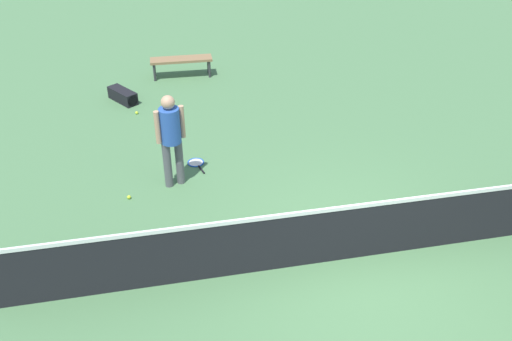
{
  "coord_description": "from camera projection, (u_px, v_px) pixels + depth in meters",
  "views": [
    {
      "loc": [
        2.63,
        5.72,
        5.46
      ],
      "look_at": [
        1.2,
        -1.23,
        0.9
      ],
      "focal_mm": 38.74,
      "sensor_mm": 36.0,
      "label": 1
    }
  ],
  "objects": [
    {
      "name": "tennis_racket_near_player",
      "position": [
        196.0,
        163.0,
        10.29
      ],
      "size": [
        0.38,
        0.61,
        0.03
      ],
      "color": "blue",
      "rests_on": "ground_plane"
    },
    {
      "name": "tennis_ball_by_net",
      "position": [
        137.0,
        113.0,
        11.99
      ],
      "size": [
        0.07,
        0.07,
        0.07
      ],
      "primitive_type": "sphere",
      "color": "#C6E033",
      "rests_on": "ground_plane"
    },
    {
      "name": "court_net",
      "position": [
        356.0,
        231.0,
        7.84
      ],
      "size": [
        10.09,
        0.09,
        1.07
      ],
      "color": "#4C4C51",
      "rests_on": "ground_plane"
    },
    {
      "name": "courtside_bench",
      "position": [
        181.0,
        61.0,
        13.52
      ],
      "size": [
        1.51,
        0.45,
        0.48
      ],
      "color": "olive",
      "rests_on": "ground_plane"
    },
    {
      "name": "tennis_ball_midcourt",
      "position": [
        372.0,
        233.0,
        8.54
      ],
      "size": [
        0.07,
        0.07,
        0.07
      ],
      "primitive_type": "sphere",
      "color": "#C6E033",
      "rests_on": "ground_plane"
    },
    {
      "name": "player_near_side",
      "position": [
        171.0,
        134.0,
        9.19
      ],
      "size": [
        0.52,
        0.42,
        1.7
      ],
      "color": "#595960",
      "rests_on": "ground_plane"
    },
    {
      "name": "equipment_bag",
      "position": [
        124.0,
        96.0,
        12.46
      ],
      "size": [
        0.68,
        0.82,
        0.28
      ],
      "color": "black",
      "rests_on": "ground_plane"
    },
    {
      "name": "ground_plane",
      "position": [
        353.0,
        257.0,
        8.11
      ],
      "size": [
        40.0,
        40.0,
        0.0
      ],
      "primitive_type": "plane",
      "color": "#4C7A4C"
    },
    {
      "name": "tennis_ball_near_player",
      "position": [
        129.0,
        197.0,
        9.33
      ],
      "size": [
        0.07,
        0.07,
        0.07
      ],
      "primitive_type": "sphere",
      "color": "#C6E033",
      "rests_on": "ground_plane"
    }
  ]
}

